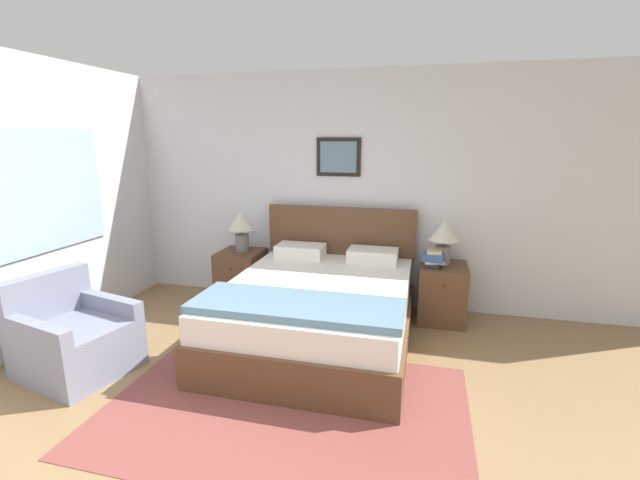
{
  "coord_description": "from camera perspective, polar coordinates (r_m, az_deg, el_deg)",
  "views": [
    {
      "loc": [
        0.84,
        -1.54,
        1.87
      ],
      "look_at": [
        0.02,
        1.75,
        1.07
      ],
      "focal_mm": 24.0,
      "sensor_mm": 36.0,
      "label": 1
    }
  ],
  "objects": [
    {
      "name": "nightstand_by_door",
      "position": [
        4.68,
        15.97,
        -6.79
      ],
      "size": [
        0.48,
        0.53,
        0.6
      ],
      "color": "brown",
      "rests_on": "ground_plane"
    },
    {
      "name": "book_thick_bottom",
      "position": [
        4.53,
        14.89,
        -3.11
      ],
      "size": [
        0.19,
        0.28,
        0.04
      ],
      "rotation": [
        0.0,
        0.0,
        -0.18
      ],
      "color": "#232328",
      "rests_on": "nightstand_by_door"
    },
    {
      "name": "nightstand_near_window",
      "position": [
        5.11,
        -10.45,
        -4.78
      ],
      "size": [
        0.48,
        0.53,
        0.6
      ],
      "color": "brown",
      "rests_on": "ground_plane"
    },
    {
      "name": "book_paperback_top",
      "position": [
        4.5,
        14.99,
        -1.44
      ],
      "size": [
        0.14,
        0.2,
        0.03
      ],
      "rotation": [
        0.0,
        0.0,
        0.01
      ],
      "color": "beige",
      "rests_on": "book_slim_near_top"
    },
    {
      "name": "book_slim_near_top",
      "position": [
        4.5,
        14.96,
        -1.89
      ],
      "size": [
        0.23,
        0.27,
        0.04
      ],
      "rotation": [
        0.0,
        0.0,
        -0.13
      ],
      "color": "#335693",
      "rests_on": "book_novel_upper"
    },
    {
      "name": "area_rug_main",
      "position": [
        3.28,
        -4.63,
        -21.39
      ],
      "size": [
        2.54,
        1.7,
        0.01
      ],
      "color": "brown",
      "rests_on": "ground_plane"
    },
    {
      "name": "wall_back",
      "position": [
        4.85,
        4.04,
        6.55
      ],
      "size": [
        7.55,
        0.09,
        2.6
      ],
      "color": "silver",
      "rests_on": "ground_plane"
    },
    {
      "name": "table_lamp_near_window",
      "position": [
        4.98,
        -10.43,
        2.01
      ],
      "size": [
        0.31,
        0.31,
        0.46
      ],
      "color": "slate",
      "rests_on": "nightstand_near_window"
    },
    {
      "name": "book_hardcover_middle",
      "position": [
        4.52,
        14.91,
        -2.7
      ],
      "size": [
        0.22,
        0.23,
        0.03
      ],
      "rotation": [
        0.0,
        0.0,
        0.15
      ],
      "color": "silver",
      "rests_on": "book_thick_bottom"
    },
    {
      "name": "armchair",
      "position": [
        4.11,
        -29.97,
        -11.39
      ],
      "size": [
        0.92,
        0.87,
        0.8
      ],
      "rotation": [
        0.0,
        0.0,
        -1.79
      ],
      "color": "gray",
      "rests_on": "ground_plane"
    },
    {
      "name": "bed",
      "position": [
        4.05,
        -0.21,
        -9.2
      ],
      "size": [
        1.67,
        2.1,
        1.13
      ],
      "color": "brown",
      "rests_on": "ground_plane"
    },
    {
      "name": "book_novel_upper",
      "position": [
        4.51,
        14.93,
        -2.35
      ],
      "size": [
        0.25,
        0.28,
        0.03
      ],
      "rotation": [
        0.0,
        0.0,
        -0.17
      ],
      "color": "#335693",
      "rests_on": "book_hardcover_middle"
    },
    {
      "name": "wall_left",
      "position": [
        4.68,
        -33.52,
        4.16
      ],
      "size": [
        0.08,
        5.57,
        2.6
      ],
      "color": "silver",
      "rests_on": "ground_plane"
    },
    {
      "name": "table_lamp_by_door",
      "position": [
        4.54,
        16.21,
        0.61
      ],
      "size": [
        0.31,
        0.31,
        0.46
      ],
      "color": "slate",
      "rests_on": "nightstand_by_door"
    }
  ]
}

